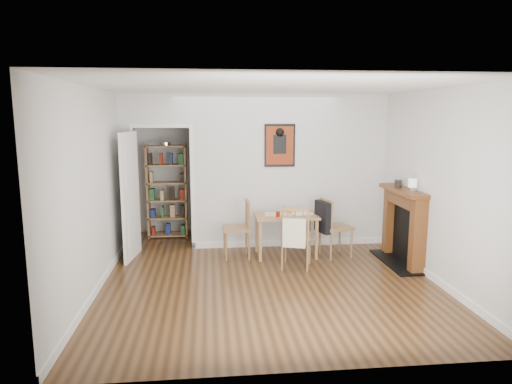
{
  "coord_description": "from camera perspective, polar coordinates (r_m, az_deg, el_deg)",
  "views": [
    {
      "loc": [
        -0.79,
        -6.26,
        2.24
      ],
      "look_at": [
        -0.08,
        0.6,
        1.09
      ],
      "focal_mm": 32.0,
      "sensor_mm": 36.0,
      "label": 1
    }
  ],
  "objects": [
    {
      "name": "ceramic_jar_a",
      "position": [
        7.25,
        17.36,
        0.97
      ],
      "size": [
        0.1,
        0.1,
        0.12
      ],
      "primitive_type": "cylinder",
      "color": "black",
      "rests_on": "fireplace"
    },
    {
      "name": "chair_front",
      "position": [
        6.8,
        5.06,
        -5.48
      ],
      "size": [
        0.6,
        0.64,
        0.96
      ],
      "color": "olive",
      "rests_on": "ground"
    },
    {
      "name": "orange_fruit",
      "position": [
        7.43,
        4.27,
        -2.34
      ],
      "size": [
        0.08,
        0.08,
        0.08
      ],
      "primitive_type": "sphere",
      "color": "orange",
      "rests_on": "dining_table"
    },
    {
      "name": "notebook",
      "position": [
        7.4,
        5.73,
        -2.68
      ],
      "size": [
        0.35,
        0.29,
        0.02
      ],
      "primitive_type": "cube",
      "rotation": [
        0.0,
        0.0,
        0.22
      ],
      "color": "silver",
      "rests_on": "dining_table"
    },
    {
      "name": "room_shell",
      "position": [
        7.71,
        0.74,
        2.47
      ],
      "size": [
        5.2,
        5.2,
        5.2
      ],
      "color": "silver",
      "rests_on": "ground"
    },
    {
      "name": "chair_left",
      "position": [
        7.27,
        -2.46,
        -4.66
      ],
      "size": [
        0.48,
        0.48,
        0.93
      ],
      "color": "olive",
      "rests_on": "ground"
    },
    {
      "name": "chair_right",
      "position": [
        7.41,
        9.81,
        -4.3
      ],
      "size": [
        0.63,
        0.57,
        0.95
      ],
      "color": "olive",
      "rests_on": "ground"
    },
    {
      "name": "bookshelf",
      "position": [
        8.6,
        -11.05,
        0.06
      ],
      "size": [
        0.73,
        0.29,
        1.73
      ],
      "color": "#A17B4B",
      "rests_on": "ground"
    },
    {
      "name": "ceramic_jar_b",
      "position": [
        7.52,
        17.19,
        1.15
      ],
      "size": [
        0.07,
        0.07,
        0.09
      ],
      "primitive_type": "cylinder",
      "color": "black",
      "rests_on": "fireplace"
    },
    {
      "name": "dining_table",
      "position": [
        7.34,
        3.76,
        -3.46
      ],
      "size": [
        1.0,
        0.63,
        0.68
      ],
      "color": "#A17B4B",
      "rests_on": "ground"
    },
    {
      "name": "red_glass",
      "position": [
        7.15,
        2.76,
        -2.78
      ],
      "size": [
        0.07,
        0.07,
        0.08
      ],
      "primitive_type": "cylinder",
      "color": "maroon",
      "rests_on": "dining_table"
    },
    {
      "name": "ground",
      "position": [
        6.69,
        1.21,
        -10.07
      ],
      "size": [
        5.2,
        5.2,
        0.0
      ],
      "primitive_type": "plane",
      "color": "brown",
      "rests_on": "ground"
    },
    {
      "name": "mantel_lamp",
      "position": [
        6.91,
        18.99,
        0.98
      ],
      "size": [
        0.12,
        0.12,
        0.19
      ],
      "color": "silver",
      "rests_on": "fireplace"
    },
    {
      "name": "fireplace",
      "position": [
        7.33,
        18.01,
        -3.79
      ],
      "size": [
        0.45,
        1.25,
        1.16
      ],
      "color": "brown",
      "rests_on": "ground"
    },
    {
      "name": "placemat",
      "position": [
        7.35,
        2.81,
        -2.76
      ],
      "size": [
        0.47,
        0.38,
        0.0
      ],
      "primitive_type": "cube",
      "rotation": [
        0.0,
        0.0,
        -0.13
      ],
      "color": "beige",
      "rests_on": "dining_table"
    }
  ]
}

